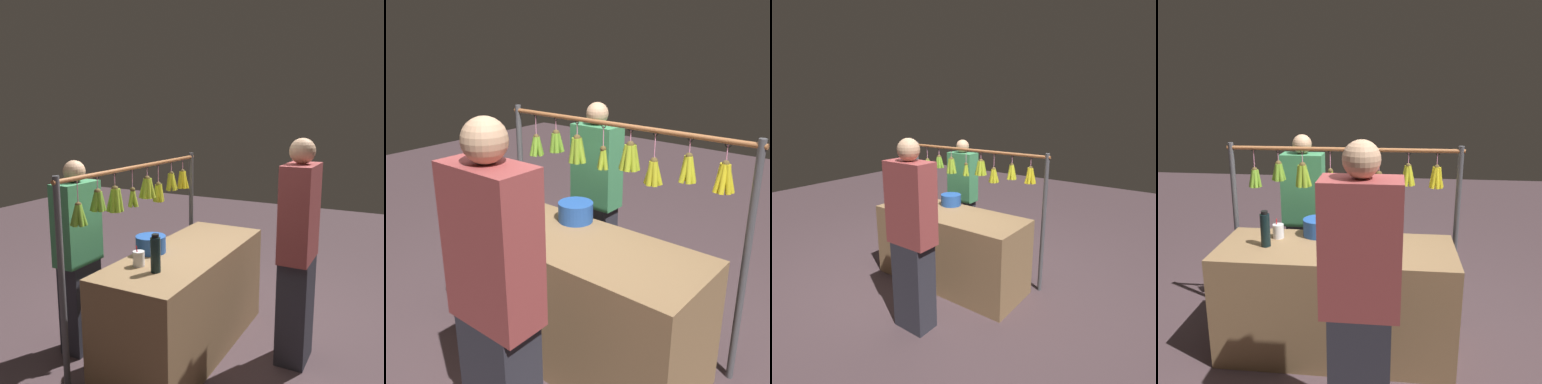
% 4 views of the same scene
% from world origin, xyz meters
% --- Properties ---
extents(ground_plane, '(12.00, 12.00, 0.00)m').
position_xyz_m(ground_plane, '(0.00, 0.00, 0.00)').
color(ground_plane, '#49373B').
extents(market_counter, '(1.74, 0.67, 0.85)m').
position_xyz_m(market_counter, '(0.00, 0.00, 0.42)').
color(market_counter, olive).
rests_on(market_counter, ground).
extents(display_rack, '(1.91, 0.14, 1.54)m').
position_xyz_m(display_rack, '(0.00, -0.44, 1.15)').
color(display_rack, '#4C4C51').
rests_on(display_rack, ground).
extents(water_bottle, '(0.07, 0.07, 0.27)m').
position_xyz_m(water_bottle, '(0.51, 0.03, 0.98)').
color(water_bottle, black).
rests_on(water_bottle, market_counter).
extents(blue_bucket, '(0.24, 0.24, 0.13)m').
position_xyz_m(blue_bucket, '(0.17, -0.23, 0.92)').
color(blue_bucket, '#2553AD').
rests_on(blue_bucket, market_counter).
extents(drink_cup, '(0.09, 0.09, 0.15)m').
position_xyz_m(drink_cup, '(0.47, -0.14, 0.90)').
color(drink_cup, silver).
rests_on(drink_cup, market_counter).
extents(vendor_person, '(0.37, 0.20, 1.57)m').
position_xyz_m(vendor_person, '(0.40, -0.77, 0.78)').
color(vendor_person, '#2D2D38').
rests_on(vendor_person, ground).
extents(customer_person, '(0.42, 0.23, 1.75)m').
position_xyz_m(customer_person, '(-0.25, 0.83, 0.87)').
color(customer_person, '#2D2D38').
rests_on(customer_person, ground).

